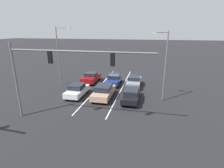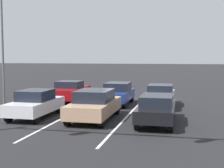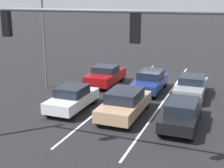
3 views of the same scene
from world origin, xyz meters
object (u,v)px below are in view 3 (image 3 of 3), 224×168
car_silver_rightlane_front (72,98)px  car_black_leftlane_front (182,112)px  car_navy_midlane_second (150,81)px  street_lamp_right_shoulder (46,25)px  traffic_signal_gantry (10,42)px  car_maroon_rightlane_second (106,75)px  car_tan_midlane_front (125,103)px  car_gray_leftlane_second (191,86)px

car_silver_rightlane_front → car_black_leftlane_front: size_ratio=0.89×
car_navy_midlane_second → street_lamp_right_shoulder: street_lamp_right_shoulder is taller
car_silver_rightlane_front → car_black_leftlane_front: 6.51m
traffic_signal_gantry → street_lamp_right_shoulder: bearing=-64.6°
car_navy_midlane_second → car_maroon_rightlane_second: car_maroon_rightlane_second is taller
car_silver_rightlane_front → car_tan_midlane_front: car_tan_midlane_front is taller
car_tan_midlane_front → car_maroon_rightlane_second: 6.72m
car_gray_leftlane_second → car_silver_rightlane_front: bearing=40.2°
car_navy_midlane_second → street_lamp_right_shoulder: (7.26, 1.86, 3.90)m
car_silver_rightlane_front → car_maroon_rightlane_second: car_maroon_rightlane_second is taller
car_tan_midlane_front → street_lamp_right_shoulder: 8.86m
car_gray_leftlane_second → traffic_signal_gantry: size_ratio=0.37×
car_silver_rightlane_front → car_maroon_rightlane_second: size_ratio=0.96×
car_gray_leftlane_second → street_lamp_right_shoulder: bearing=9.5°
car_tan_midlane_front → car_gray_leftlane_second: car_tan_midlane_front is taller
car_gray_leftlane_second → car_navy_midlane_second: 2.94m
car_gray_leftlane_second → car_maroon_rightlane_second: 6.57m
traffic_signal_gantry → car_navy_midlane_second: bearing=-103.6°
car_gray_leftlane_second → street_lamp_right_shoulder: 11.06m
car_silver_rightlane_front → car_navy_midlane_second: size_ratio=0.96×
car_silver_rightlane_front → street_lamp_right_shoulder: street_lamp_right_shoulder is taller
car_maroon_rightlane_second → car_gray_leftlane_second: bearing=175.2°
car_maroon_rightlane_second → street_lamp_right_shoulder: size_ratio=0.52×
car_gray_leftlane_second → street_lamp_right_shoulder: (10.20, 1.71, 3.93)m
car_black_leftlane_front → street_lamp_right_shoulder: street_lamp_right_shoulder is taller
car_black_leftlane_front → car_gray_leftlane_second: size_ratio=1.04×
car_black_leftlane_front → car_tan_midlane_front: bearing=-3.8°
car_silver_rightlane_front → street_lamp_right_shoulder: size_ratio=0.50×
car_tan_midlane_front → car_navy_midlane_second: (-0.10, -5.33, -0.02)m
car_gray_leftlane_second → street_lamp_right_shoulder: size_ratio=0.54×
car_navy_midlane_second → traffic_signal_gantry: 12.38m
car_silver_rightlane_front → traffic_signal_gantry: (-0.61, 5.88, 4.13)m
car_silver_rightlane_front → car_navy_midlane_second: car_navy_midlane_second is taller
car_tan_midlane_front → car_silver_rightlane_front: bearing=2.4°
car_black_leftlane_front → car_maroon_rightlane_second: 9.00m
car_tan_midlane_front → car_maroon_rightlane_second: (3.51, -5.73, -0.02)m
car_tan_midlane_front → car_gray_leftlane_second: bearing=-120.4°
traffic_signal_gantry → car_black_leftlane_front: bearing=-135.5°
car_black_leftlane_front → traffic_signal_gantry: (5.90, 5.81, 4.13)m
traffic_signal_gantry → car_maroon_rightlane_second: bearing=-85.8°
car_navy_midlane_second → street_lamp_right_shoulder: bearing=14.4°
car_silver_rightlane_front → car_black_leftlane_front: (-6.51, 0.08, 0.00)m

